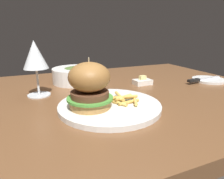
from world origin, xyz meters
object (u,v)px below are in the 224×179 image
object	(u,v)px
main_plate	(110,106)
butter_dish	(142,82)
bread_plate	(209,80)
wine_glass	(35,56)
burger_sandwich	(90,85)
table_knife	(201,79)
soup_bowl	(76,75)

from	to	relation	value
main_plate	butter_dish	size ratio (longest dim) A/B	4.05
bread_plate	wine_glass	bearing A→B (deg)	173.42
burger_sandwich	butter_dish	xyz separation A→B (m)	(0.28, 0.19, -0.06)
main_plate	table_knife	size ratio (longest dim) A/B	1.48
soup_bowl	table_knife	bearing A→B (deg)	-23.93
table_knife	bread_plate	bearing A→B (deg)	6.29
butter_dish	soup_bowl	world-z (taller)	soup_bowl
burger_sandwich	butter_dish	world-z (taller)	burger_sandwich
burger_sandwich	soup_bowl	size ratio (longest dim) A/B	0.68
burger_sandwich	wine_glass	distance (m)	0.24
burger_sandwich	soup_bowl	xyz separation A→B (m)	(0.04, 0.33, -0.04)
wine_glass	butter_dish	distance (m)	0.41
main_plate	butter_dish	xyz separation A→B (m)	(0.22, 0.18, 0.00)
burger_sandwich	wine_glass	world-z (taller)	wine_glass
table_knife	butter_dish	distance (m)	0.25
burger_sandwich	butter_dish	size ratio (longest dim) A/B	1.87
main_plate	burger_sandwich	xyz separation A→B (m)	(-0.06, -0.00, 0.07)
main_plate	table_knife	world-z (taller)	table_knife
wine_glass	soup_bowl	bearing A→B (deg)	39.08
bread_plate	burger_sandwich	bearing A→B (deg)	-167.82
main_plate	burger_sandwich	distance (m)	0.09
wine_glass	bread_plate	bearing A→B (deg)	-6.58
bread_plate	table_knife	bearing A→B (deg)	-173.71
table_knife	butter_dish	xyz separation A→B (m)	(-0.24, 0.07, -0.00)
main_plate	burger_sandwich	world-z (taller)	burger_sandwich
main_plate	wine_glass	bearing A→B (deg)	131.42
main_plate	butter_dish	distance (m)	0.28
bread_plate	soup_bowl	bearing A→B (deg)	158.56
wine_glass	table_knife	distance (m)	0.65
bread_plate	butter_dish	world-z (taller)	butter_dish
table_knife	burger_sandwich	bearing A→B (deg)	-167.28
main_plate	soup_bowl	world-z (taller)	soup_bowl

